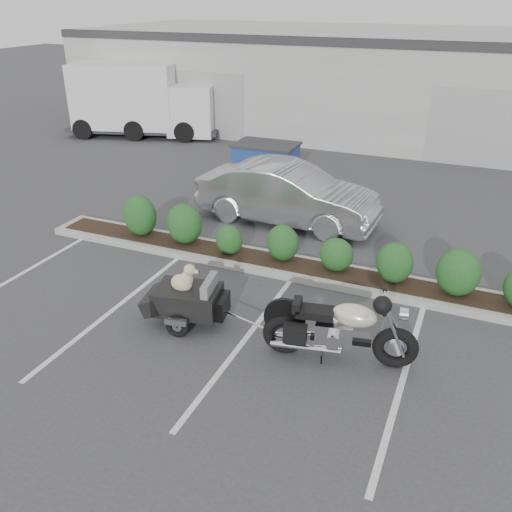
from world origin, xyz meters
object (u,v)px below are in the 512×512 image
at_px(pet_trailer, 187,298).
at_px(delivery_truck, 143,101).
at_px(motorcycle, 339,330).
at_px(dumpster, 266,163).
at_px(sedan, 288,194).

distance_m(pet_trailer, delivery_truck, 14.82).
height_order(pet_trailer, delivery_truck, delivery_truck).
bearing_deg(delivery_truck, motorcycle, -61.93).
relative_size(dumpster, delivery_truck, 0.29).
height_order(motorcycle, delivery_truck, delivery_truck).
relative_size(sedan, dumpster, 2.40).
relative_size(motorcycle, sedan, 0.54).
bearing_deg(pet_trailer, motorcycle, -11.11).
bearing_deg(dumpster, pet_trailer, -78.64).
relative_size(motorcycle, delivery_truck, 0.38).
distance_m(pet_trailer, dumpster, 8.16).
bearing_deg(motorcycle, delivery_truck, 123.50).
height_order(sedan, delivery_truck, delivery_truck).
relative_size(pet_trailer, sedan, 0.44).
bearing_deg(delivery_truck, pet_trailer, -69.65).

